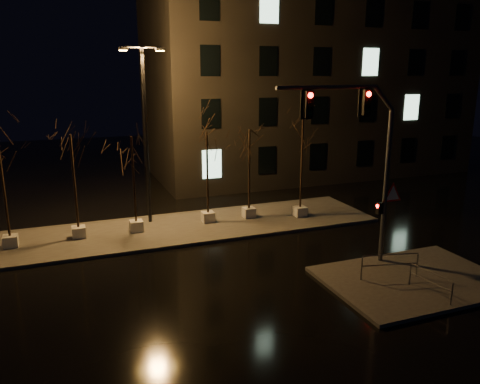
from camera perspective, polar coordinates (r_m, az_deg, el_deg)
name	(u,v)px	position (r m, az deg, el deg)	size (l,w,h in m)	color
ground	(208,275)	(19.61, -3.98, -10.07)	(90.00, 90.00, 0.00)	black
median	(174,229)	(24.99, -8.02, -4.49)	(22.00, 5.00, 0.15)	#413F3A
sidewalk_corner	(413,280)	(20.20, 20.34, -9.99)	(7.00, 5.00, 0.15)	#413F3A
building	(305,80)	(39.96, 7.89, 13.42)	(25.00, 12.00, 15.00)	black
tree_1	(72,158)	(23.69, -19.78, 3.92)	(1.80, 1.80, 5.26)	silver
tree_2	(132,158)	(23.86, -12.97, 4.05)	(1.80, 1.80, 5.03)	silver
tree_3	(207,153)	(24.83, -4.04, 4.82)	(1.80, 1.80, 5.06)	silver
tree_4	(249,150)	(25.59, 1.14, 5.20)	(1.80, 1.80, 5.09)	silver
tree_5	(302,141)	(25.96, 7.61, 6.17)	(1.80, 1.80, 5.66)	silver
traffic_signal_mast	(365,150)	(19.46, 14.96, 4.92)	(6.13, 0.35, 7.49)	#505357
streetlight_main	(145,124)	(25.09, -11.45, 8.09)	(2.31, 0.41, 9.22)	black
guard_rail_a	(390,263)	(19.59, 17.81, -8.19)	(2.31, 0.57, 1.02)	#505357
guard_rail_b	(430,280)	(18.77, 22.20, -9.88)	(0.28, 1.89, 0.90)	#505357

